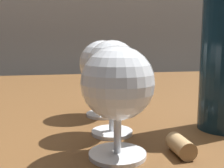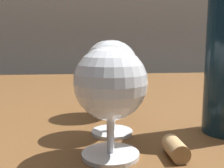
% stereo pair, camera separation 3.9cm
% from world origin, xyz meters
% --- Properties ---
extents(dining_table, '(1.56, 0.97, 0.71)m').
position_xyz_m(dining_table, '(0.00, 0.00, 0.64)').
color(dining_table, brown).
rests_on(dining_table, ground_plane).
extents(wine_glass_chardonnay, '(0.08, 0.08, 0.13)m').
position_xyz_m(wine_glass_chardonnay, '(-0.09, -0.36, 0.79)').
color(wine_glass_chardonnay, white).
rests_on(wine_glass_chardonnay, dining_table).
extents(wine_glass_pinot, '(0.07, 0.07, 0.14)m').
position_xyz_m(wine_glass_pinot, '(-0.08, -0.28, 0.80)').
color(wine_glass_pinot, white).
rests_on(wine_glass_pinot, dining_table).
extents(wine_glass_merlot, '(0.08, 0.08, 0.14)m').
position_xyz_m(wine_glass_merlot, '(-0.08, -0.18, 0.80)').
color(wine_glass_merlot, white).
rests_on(wine_glass_merlot, dining_table).
extents(cork, '(0.02, 0.04, 0.02)m').
position_xyz_m(cork, '(-0.02, -0.37, 0.72)').
color(cork, tan).
rests_on(cork, dining_table).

